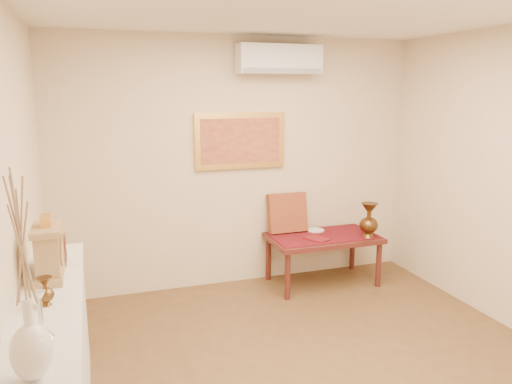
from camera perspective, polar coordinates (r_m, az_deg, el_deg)
name	(u,v)px	position (r m, az deg, el deg)	size (l,w,h in m)	color
wall_back	(240,163)	(5.45, -1.88, 3.30)	(4.00, 0.02, 2.70)	beige
wall_left	(8,237)	(3.05, -26.48, -4.60)	(0.02, 4.50, 2.70)	beige
white_vase	(24,277)	(2.17, -24.96, -8.83)	(0.17, 0.17, 0.88)	white
candlestick	(40,314)	(2.63, -23.42, -12.72)	(0.11, 0.11, 0.23)	silver
brass_urn_small	(45,287)	(2.99, -22.99, -9.98)	(0.09, 0.09, 0.21)	brown
table_cloth	(323,236)	(5.59, 7.69, -4.95)	(1.14, 0.59, 0.01)	maroon
brass_urn_tall	(369,216)	(5.56, 12.79, -2.73)	(0.20, 0.20, 0.46)	brown
plate	(315,230)	(5.75, 6.80, -4.35)	(0.20, 0.20, 0.01)	white
menu	(317,239)	(5.43, 6.98, -5.31)	(0.18, 0.25, 0.01)	maroon
cushion	(287,213)	(5.63, 3.60, -2.37)	(0.44, 0.10, 0.44)	maroon
display_ledge	(55,373)	(3.36, -21.98, -18.66)	(0.37, 2.02, 0.98)	silver
mantel_clock	(49,252)	(3.36, -22.61, -6.33)	(0.17, 0.36, 0.41)	#A48454
wooden_chest	(53,248)	(3.61, -22.17, -5.96)	(0.16, 0.21, 0.24)	#A48454
low_table	(323,241)	(5.61, 7.67, -5.63)	(1.20, 0.70, 0.55)	#521D18
painting	(240,141)	(5.39, -1.81, 5.88)	(1.00, 0.06, 0.60)	gold
ac_unit	(279,59)	(5.41, 2.66, 14.89)	(0.90, 0.25, 0.30)	silver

